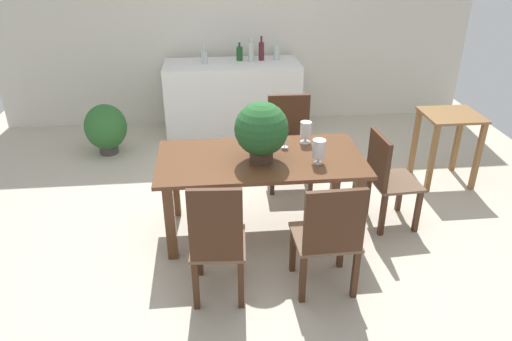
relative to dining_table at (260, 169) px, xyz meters
name	(u,v)px	position (x,y,z in m)	size (l,w,h in m)	color
ground_plane	(257,214)	(0.00, 0.27, -0.62)	(7.04, 7.04, 0.00)	#BCB29E
back_wall	(237,27)	(0.00, 2.87, 0.68)	(6.40, 0.10, 2.60)	beige
dining_table	(260,169)	(0.00, 0.00, 0.00)	(1.78, 0.90, 0.74)	brown
chair_near_left	(217,240)	(-0.41, -0.90, -0.08)	(0.43, 0.48, 1.01)	#422616
chair_far_right	(289,137)	(0.40, 0.89, -0.09)	(0.49, 0.42, 0.96)	#422616
chair_foot_end	(386,176)	(1.15, -0.01, -0.12)	(0.43, 0.47, 0.90)	#422616
chair_near_right	(329,235)	(0.40, -0.90, -0.10)	(0.49, 0.45, 0.95)	#422616
flower_centerpiece	(261,130)	(0.00, -0.06, 0.39)	(0.45, 0.45, 0.51)	#4C3828
crystal_vase_left	(306,130)	(0.44, 0.27, 0.24)	(0.10, 0.10, 0.20)	silver
crystal_vase_center_near	(319,149)	(0.47, -0.17, 0.25)	(0.11, 0.11, 0.22)	silver
wine_glass	(285,135)	(0.24, 0.19, 0.23)	(0.07, 0.07, 0.16)	silver
kitchen_counter	(233,99)	(-0.11, 2.36, -0.15)	(1.73, 0.69, 0.95)	silver
wine_bottle_tall	(277,52)	(0.48, 2.47, 0.43)	(0.08, 0.08, 0.25)	#B2BFB7
wine_bottle_clear	(251,52)	(0.14, 2.42, 0.45)	(0.08, 0.08, 0.30)	#B2BFB7
wine_bottle_dark	(261,51)	(0.28, 2.47, 0.45)	(0.07, 0.07, 0.31)	#511E28
wine_bottle_green	(204,57)	(-0.45, 2.37, 0.41)	(0.08, 0.08, 0.23)	#B2BFB7
wine_bottle_amber	(240,53)	(0.00, 2.49, 0.42)	(0.08, 0.08, 0.23)	#194C1E
side_table	(448,132)	(2.08, 0.76, -0.05)	(0.57, 0.53, 0.78)	brown
potted_plant_floor	(106,128)	(-1.67, 1.85, -0.29)	(0.50, 0.50, 0.62)	#423D38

